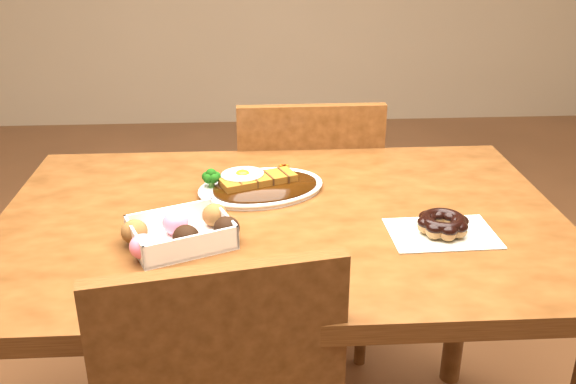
{
  "coord_description": "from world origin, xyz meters",
  "views": [
    {
      "loc": [
        -0.06,
        -1.22,
        1.35
      ],
      "look_at": [
        0.01,
        -0.01,
        0.81
      ],
      "focal_mm": 40.0,
      "sensor_mm": 36.0,
      "label": 1
    }
  ],
  "objects": [
    {
      "name": "table",
      "position": [
        0.0,
        0.0,
        0.65
      ],
      "size": [
        1.2,
        0.8,
        0.75
      ],
      "color": "#46250E",
      "rests_on": "ground"
    },
    {
      "name": "donut_box",
      "position": [
        -0.2,
        -0.11,
        0.78
      ],
      "size": [
        0.23,
        0.2,
        0.05
      ],
      "rotation": [
        0.0,
        0.0,
        0.4
      ],
      "color": "white",
      "rests_on": "table"
    },
    {
      "name": "katsu_curry_plate",
      "position": [
        -0.05,
        0.13,
        0.76
      ],
      "size": [
        0.34,
        0.28,
        0.06
      ],
      "rotation": [
        0.0,
        0.0,
        0.31
      ],
      "color": "white",
      "rests_on": "table"
    },
    {
      "name": "chair_far",
      "position": [
        0.1,
        0.53,
        0.48
      ],
      "size": [
        0.42,
        0.42,
        0.87
      ],
      "rotation": [
        0.0,
        0.0,
        3.15
      ],
      "color": "#46250E",
      "rests_on": "ground"
    },
    {
      "name": "pon_de_ring",
      "position": [
        0.32,
        -0.11,
        0.77
      ],
      "size": [
        0.22,
        0.15,
        0.04
      ],
      "rotation": [
        0.0,
        0.0,
        0.03
      ],
      "color": "silver",
      "rests_on": "table"
    }
  ]
}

